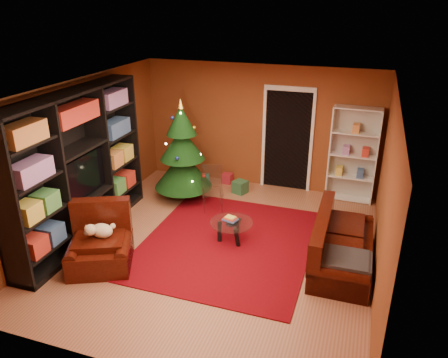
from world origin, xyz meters
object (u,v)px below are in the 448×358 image
(armchair, at_px, (100,244))
(dog, at_px, (102,231))
(gift_box_green, at_px, (240,187))
(rug, at_px, (228,243))
(gift_box_red, at_px, (227,178))
(christmas_tree, at_px, (182,151))
(gift_box_teal, at_px, (203,182))
(media_unit, at_px, (78,168))
(acrylic_chair, at_px, (212,192))
(white_bookshelf, at_px, (353,155))
(coffee_table, at_px, (231,231))
(sofa, at_px, (344,241))

(armchair, distance_m, dog, 0.20)
(gift_box_green, xyz_separation_m, armchair, (-1.25, -3.26, 0.26))
(rug, bearing_deg, gift_box_red, 108.54)
(christmas_tree, height_order, gift_box_teal, christmas_tree)
(christmas_tree, xyz_separation_m, gift_box_green, (1.03, 0.59, -0.87))
(gift_box_teal, bearing_deg, gift_box_red, 45.81)
(media_unit, bearing_deg, christmas_tree, 61.38)
(gift_box_red, bearing_deg, acrylic_chair, -83.58)
(christmas_tree, relative_size, armchair, 2.09)
(armchair, bearing_deg, rug, 12.80)
(white_bookshelf, height_order, armchair, white_bookshelf)
(gift_box_teal, distance_m, white_bookshelf, 3.15)
(gift_box_red, xyz_separation_m, coffee_table, (0.85, -2.36, 0.08))
(rug, bearing_deg, coffee_table, 65.09)
(media_unit, bearing_deg, white_bookshelf, 33.81)
(gift_box_teal, distance_m, acrylic_chair, 1.13)
(gift_box_green, bearing_deg, gift_box_teal, -179.37)
(christmas_tree, relative_size, gift_box_red, 9.75)
(media_unit, height_order, gift_box_red, media_unit)
(gift_box_green, distance_m, sofa, 3.04)
(gift_box_green, height_order, sofa, sofa)
(white_bookshelf, bearing_deg, gift_box_red, -178.35)
(gift_box_red, bearing_deg, armchair, -102.61)
(rug, height_order, gift_box_teal, gift_box_teal)
(armchair, xyz_separation_m, acrylic_chair, (0.98, 2.31, 0.01))
(coffee_table, bearing_deg, acrylic_chair, 125.32)
(media_unit, relative_size, christmas_tree, 1.57)
(white_bookshelf, distance_m, dog, 4.98)
(gift_box_teal, relative_size, gift_box_red, 1.30)
(media_unit, height_order, christmas_tree, media_unit)
(gift_box_teal, height_order, sofa, sofa)
(rug, bearing_deg, white_bookshelf, 53.71)
(christmas_tree, height_order, dog, christmas_tree)
(media_unit, relative_size, coffee_table, 4.48)
(christmas_tree, bearing_deg, media_unit, -117.59)
(gift_box_green, height_order, coffee_table, coffee_table)
(rug, distance_m, armchair, 2.09)
(media_unit, distance_m, dog, 1.25)
(media_unit, relative_size, gift_box_teal, 11.77)
(rug, xyz_separation_m, armchair, (-1.64, -1.24, 0.38))
(gift_box_green, relative_size, white_bookshelf, 0.14)
(gift_box_green, relative_size, acrylic_chair, 0.33)
(rug, height_order, gift_box_red, gift_box_red)
(gift_box_teal, bearing_deg, white_bookshelf, 8.00)
(dog, height_order, coffee_table, dog)
(dog, xyz_separation_m, coffee_table, (1.65, 1.25, -0.39))
(gift_box_teal, relative_size, coffee_table, 0.38)
(acrylic_chair, bearing_deg, gift_box_red, 72.04)
(christmas_tree, height_order, armchair, christmas_tree)
(gift_box_teal, relative_size, white_bookshelf, 0.14)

